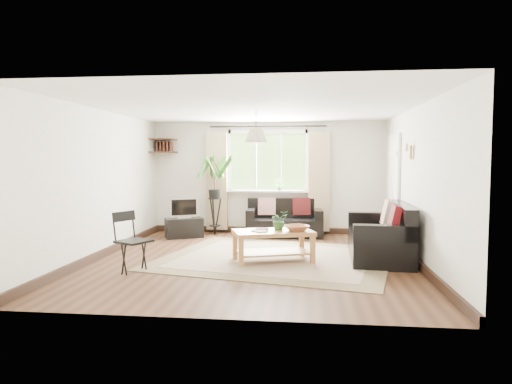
# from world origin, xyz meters

# --- Properties ---
(floor) EXTENTS (5.50, 5.50, 0.00)m
(floor) POSITION_xyz_m (0.00, 0.00, 0.00)
(floor) COLOR #321C10
(floor) RESTS_ON ground
(ceiling) EXTENTS (5.50, 5.50, 0.00)m
(ceiling) POSITION_xyz_m (0.00, 0.00, 2.40)
(ceiling) COLOR white
(ceiling) RESTS_ON floor
(wall_back) EXTENTS (5.00, 0.02, 2.40)m
(wall_back) POSITION_xyz_m (0.00, 2.75, 1.20)
(wall_back) COLOR silver
(wall_back) RESTS_ON floor
(wall_front) EXTENTS (5.00, 0.02, 2.40)m
(wall_front) POSITION_xyz_m (0.00, -2.75, 1.20)
(wall_front) COLOR silver
(wall_front) RESTS_ON floor
(wall_left) EXTENTS (0.02, 5.50, 2.40)m
(wall_left) POSITION_xyz_m (-2.50, 0.00, 1.20)
(wall_left) COLOR silver
(wall_left) RESTS_ON floor
(wall_right) EXTENTS (0.02, 5.50, 2.40)m
(wall_right) POSITION_xyz_m (2.50, 0.00, 1.20)
(wall_right) COLOR silver
(wall_right) RESTS_ON floor
(rug) EXTENTS (4.09, 3.71, 0.02)m
(rug) POSITION_xyz_m (0.35, 0.11, 0.01)
(rug) COLOR beige
(rug) RESTS_ON floor
(window) EXTENTS (2.50, 0.16, 2.16)m
(window) POSITION_xyz_m (0.00, 2.71, 1.55)
(window) COLOR white
(window) RESTS_ON wall_back
(door) EXTENTS (0.06, 0.96, 2.06)m
(door) POSITION_xyz_m (2.47, 1.70, 1.00)
(door) COLOR silver
(door) RESTS_ON wall_right
(corner_shelf) EXTENTS (0.50, 0.50, 0.34)m
(corner_shelf) POSITION_xyz_m (-2.25, 2.50, 1.89)
(corner_shelf) COLOR black
(corner_shelf) RESTS_ON wall_back
(pendant_lamp) EXTENTS (0.36, 0.36, 0.54)m
(pendant_lamp) POSITION_xyz_m (0.00, 0.40, 2.05)
(pendant_lamp) COLOR beige
(pendant_lamp) RESTS_ON ceiling
(wall_sconce) EXTENTS (0.12, 0.12, 0.28)m
(wall_sconce) POSITION_xyz_m (2.43, 0.30, 1.74)
(wall_sconce) COLOR beige
(wall_sconce) RESTS_ON wall_right
(sofa_back) EXTENTS (1.60, 0.86, 0.73)m
(sofa_back) POSITION_xyz_m (0.38, 2.30, 0.37)
(sofa_back) COLOR black
(sofa_back) RESTS_ON floor
(sofa_right) EXTENTS (1.83, 0.98, 0.84)m
(sofa_right) POSITION_xyz_m (1.99, 0.30, 0.42)
(sofa_right) COLOR black
(sofa_right) RESTS_ON floor
(coffee_table) EXTENTS (1.35, 1.00, 0.49)m
(coffee_table) POSITION_xyz_m (0.32, -0.14, 0.25)
(coffee_table) COLOR #965B31
(coffee_table) RESTS_ON floor
(table_plant) EXTENTS (0.35, 0.34, 0.30)m
(table_plant) POSITION_xyz_m (0.41, -0.05, 0.64)
(table_plant) COLOR #2B5B24
(table_plant) RESTS_ON coffee_table
(bowl) EXTENTS (0.49, 0.49, 0.09)m
(bowl) POSITION_xyz_m (0.69, -0.13, 0.54)
(bowl) COLOR #9F5C37
(bowl) RESTS_ON coffee_table
(book_a) EXTENTS (0.29, 0.29, 0.02)m
(book_a) POSITION_xyz_m (0.07, -0.34, 0.50)
(book_a) COLOR white
(book_a) RESTS_ON coffee_table
(book_b) EXTENTS (0.22, 0.27, 0.02)m
(book_b) POSITION_xyz_m (0.06, -0.09, 0.50)
(book_b) COLOR #5B2824
(book_b) RESTS_ON coffee_table
(tv_stand) EXTENTS (0.85, 0.70, 0.40)m
(tv_stand) POSITION_xyz_m (-1.65, 1.92, 0.20)
(tv_stand) COLOR black
(tv_stand) RESTS_ON floor
(tv) EXTENTS (0.59, 0.42, 0.44)m
(tv) POSITION_xyz_m (-1.65, 1.92, 0.62)
(tv) COLOR #A5A5AA
(tv) RESTS_ON tv_stand
(palm_stand) EXTENTS (0.73, 0.73, 1.69)m
(palm_stand) POSITION_xyz_m (-1.10, 2.36, 0.85)
(palm_stand) COLOR black
(palm_stand) RESTS_ON floor
(folding_chair) EXTENTS (0.60, 0.60, 0.85)m
(folding_chair) POSITION_xyz_m (-1.57, -1.01, 0.43)
(folding_chair) COLOR black
(folding_chair) RESTS_ON floor
(sill_plant) EXTENTS (0.14, 0.10, 0.27)m
(sill_plant) POSITION_xyz_m (0.25, 2.63, 1.06)
(sill_plant) COLOR #2D6023
(sill_plant) RESTS_ON window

